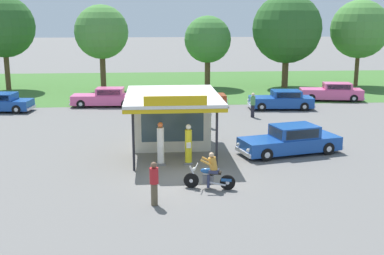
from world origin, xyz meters
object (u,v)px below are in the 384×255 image
motorcycle_with_rider (210,174)px  parked_car_back_row_centre_left (106,98)px  parked_car_back_row_centre_right (332,92)px  parked_car_back_row_far_right (282,100)px  bystander_chatting_near_pumps (253,104)px  bystander_admiring_sedan (154,182)px  featured_classic_sedan (291,141)px  parked_car_back_row_left (195,98)px  parked_car_back_row_right (0,103)px  bystander_standing_back_lot (209,116)px  gas_pump_nearside (161,145)px  gas_pump_offside (188,146)px

motorcycle_with_rider → parked_car_back_row_centre_left: size_ratio=0.39×
motorcycle_with_rider → parked_car_back_row_centre_left: (-6.06, 19.69, 0.02)m
parked_car_back_row_centre_right → parked_car_back_row_far_right: parked_car_back_row_centre_right is taller
parked_car_back_row_centre_right → bystander_chatting_near_pumps: size_ratio=3.13×
parked_car_back_row_far_right → parked_car_back_row_centre_left: bearing=170.4°
parked_car_back_row_centre_right → bystander_admiring_sedan: size_ratio=3.21×
featured_classic_sedan → parked_car_back_row_left: size_ratio=1.16×
featured_classic_sedan → parked_car_back_row_right: bearing=145.0°
bystander_chatting_near_pumps → bystander_admiring_sedan: bearing=-114.0°
parked_car_back_row_centre_left → bystander_standing_back_lot: 11.14m
bystander_admiring_sedan → parked_car_back_row_right: bearing=120.3°
gas_pump_nearside → parked_car_back_row_centre_left: (-4.07, 16.12, -0.30)m
motorcycle_with_rider → featured_classic_sedan: bearing=45.9°
parked_car_back_row_centre_left → bystander_admiring_sedan: bearing=-80.1°
parked_car_back_row_right → parked_car_back_row_centre_right: parked_car_back_row_centre_right is taller
motorcycle_with_rider → parked_car_back_row_right: (-13.84, 18.09, -0.01)m
parked_car_back_row_far_right → bystander_chatting_near_pumps: (-2.91, -2.99, 0.26)m
featured_classic_sedan → parked_car_back_row_left: bearing=104.5°
parked_car_back_row_far_right → bystander_standing_back_lot: bearing=-136.6°
parked_car_back_row_left → parked_car_back_row_centre_right: 11.97m
gas_pump_offside → parked_car_back_row_far_right: gas_pump_offside is taller
motorcycle_with_rider → bystander_chatting_near_pumps: bearing=71.6°
featured_classic_sedan → gas_pump_nearside: bearing=-168.2°
motorcycle_with_rider → featured_classic_sedan: size_ratio=0.37×
gas_pump_offside → bystander_standing_back_lot: 8.00m
parked_car_back_row_centre_left → bystander_chatting_near_pumps: bearing=-26.1°
parked_car_back_row_centre_right → bystander_chatting_near_pumps: bystander_chatting_near_pumps is taller
motorcycle_with_rider → parked_car_back_row_right: motorcycle_with_rider is taller
featured_classic_sedan → bystander_admiring_sedan: bearing=-137.4°
gas_pump_nearside → parked_car_back_row_right: (-11.85, 14.51, -0.32)m
gas_pump_nearside → parked_car_back_row_far_right: 16.86m
motorcycle_with_rider → bystander_admiring_sedan: bystander_admiring_sedan is taller
featured_classic_sedan → parked_car_back_row_right: (-18.68, 13.09, -0.03)m
parked_car_back_row_left → parked_car_back_row_centre_left: bearing=177.6°
motorcycle_with_rider → bystander_admiring_sedan: size_ratio=1.24×
motorcycle_with_rider → parked_car_back_row_right: 22.77m
featured_classic_sedan → parked_car_back_row_far_right: 12.69m
parked_car_back_row_left → parked_car_back_row_right: (-14.96, -1.30, -0.00)m
gas_pump_offside → parked_car_back_row_right: (-13.20, 14.51, -0.26)m
parked_car_back_row_left → parked_car_back_row_centre_right: (11.88, 1.43, 0.06)m
motorcycle_with_rider → parked_car_back_row_far_right: (7.69, 17.37, 0.02)m
bystander_standing_back_lot → parked_car_back_row_left: bearing=91.2°
gas_pump_offside → bystander_chatting_near_pumps: gas_pump_offside is taller
motorcycle_with_rider → parked_car_back_row_far_right: size_ratio=0.42×
gas_pump_offside → bystander_standing_back_lot: gas_pump_offside is taller
featured_classic_sedan → bystander_admiring_sedan: 9.76m
parked_car_back_row_left → parked_car_back_row_centre_left: 7.19m
parked_car_back_row_centre_right → featured_classic_sedan: bearing=-117.3°
bystander_standing_back_lot → bystander_chatting_near_pumps: size_ratio=0.86×
gas_pump_offside → parked_car_back_row_far_right: size_ratio=0.39×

